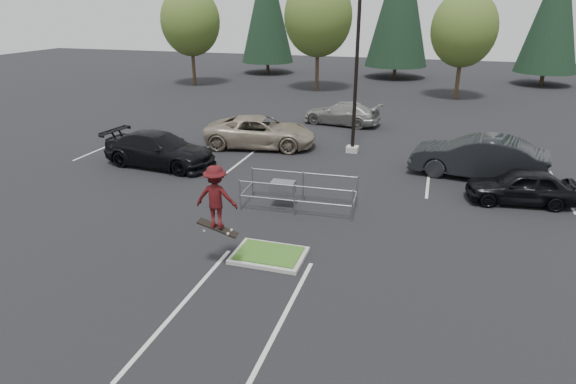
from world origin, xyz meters
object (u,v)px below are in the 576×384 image
(conif_c, at_px, (555,9))
(cart_corral, at_px, (287,188))
(car_r_charc, at_px, (478,157))
(skateboarder, at_px, (216,197))
(decid_c, at_px, (464,32))
(conif_a, at_px, (267,6))
(car_r_black, at_px, (522,187))
(decid_a, at_px, (191,24))
(car_l_tan, at_px, (260,132))
(light_pole, at_px, (357,63))
(car_l_black, at_px, (159,150))
(car_far_silver, at_px, (342,113))
(decid_b, at_px, (318,19))

(conif_c, relative_size, cart_corral, 2.87)
(cart_corral, height_order, car_r_charc, car_r_charc)
(skateboarder, bearing_deg, decid_c, -109.63)
(conif_a, bearing_deg, car_r_black, -56.31)
(decid_a, xyz_separation_m, car_r_charc, (24.51, -20.32, -4.63))
(skateboarder, xyz_separation_m, car_l_tan, (-3.30, 12.50, -1.42))
(conif_a, xyz_separation_m, skateboarder, (12.80, -41.00, -4.85))
(light_pole, bearing_deg, car_l_black, -149.53)
(conif_a, height_order, car_l_tan, conif_a)
(decid_a, distance_m, skateboarder, 35.45)
(decid_a, height_order, decid_c, decid_a)
(car_l_tan, bearing_deg, cart_corral, -161.99)
(decid_c, distance_m, skateboarder, 31.80)
(cart_corral, bearing_deg, light_pole, 79.18)
(conif_a, xyz_separation_m, car_l_black, (6.00, -33.00, -6.29))
(car_l_black, bearing_deg, car_l_tan, -32.39)
(car_l_black, distance_m, car_far_silver, 12.92)
(cart_corral, height_order, car_r_black, car_r_black)
(conif_a, xyz_separation_m, car_l_tan, (9.50, -28.50, -6.27))
(cart_corral, height_order, car_l_tan, car_l_tan)
(decid_c, distance_m, car_far_silver, 14.58)
(decid_c, bearing_deg, skateboarder, -103.13)
(decid_a, xyz_separation_m, decid_b, (12.00, 0.50, 0.46))
(decid_c, xyz_separation_m, car_r_black, (2.01, -22.83, -4.56))
(car_r_black, bearing_deg, decid_a, -138.48)
(light_pole, bearing_deg, car_far_silver, 106.00)
(car_far_silver, bearing_deg, decid_a, -116.80)
(light_pole, relative_size, decid_c, 1.21)
(cart_corral, relative_size, car_l_tan, 0.73)
(light_pole, distance_m, car_l_tan, 6.26)
(light_pole, height_order, car_r_charc, light_pole)
(cart_corral, bearing_deg, car_r_charc, 36.08)
(decid_c, distance_m, car_l_black, 27.14)
(conif_c, height_order, car_far_silver, conif_c)
(conif_c, bearing_deg, decid_a, -163.52)
(light_pole, distance_m, conif_a, 31.63)
(light_pole, xyz_separation_m, skateboarder, (-1.70, -13.00, -2.31))
(decid_c, bearing_deg, car_l_tan, -119.78)
(conif_c, distance_m, skateboarder, 43.50)
(car_l_tan, bearing_deg, decid_c, -38.87)
(decid_b, distance_m, decid_c, 12.05)
(decid_a, bearing_deg, light_pole, -44.25)
(car_r_charc, bearing_deg, car_r_black, 36.88)
(car_l_tan, xyz_separation_m, car_far_silver, (3.28, 6.50, -0.11))
(light_pole, relative_size, car_r_charc, 1.75)
(decid_c, xyz_separation_m, skateboarder, (-7.19, -30.83, -3.00))
(light_pole, xyz_separation_m, conif_c, (13.50, 27.50, 2.29))
(decid_a, distance_m, car_l_tan, 23.42)
(conif_c, height_order, car_l_black, conif_c)
(car_far_silver, bearing_deg, light_pole, 24.82)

